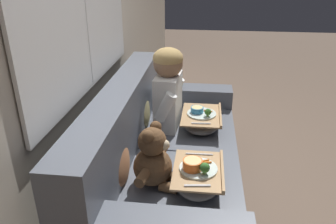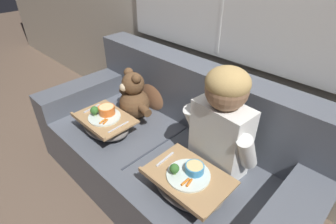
% 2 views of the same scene
% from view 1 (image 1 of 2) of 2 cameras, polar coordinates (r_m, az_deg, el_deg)
% --- Properties ---
extents(ground_plane, '(14.00, 14.00, 0.00)m').
position_cam_1_polar(ground_plane, '(2.60, 0.63, -14.65)').
color(ground_plane, brown).
extents(wall_back_with_window, '(8.00, 0.08, 2.60)m').
position_cam_1_polar(wall_back_with_window, '(2.18, -15.15, 15.15)').
color(wall_back_with_window, beige).
rests_on(wall_back_with_window, ground_plane).
extents(couch, '(1.99, 0.94, 0.88)m').
position_cam_1_polar(couch, '(2.42, -0.98, -8.77)').
color(couch, '#565B66').
rests_on(couch, ground_plane).
extents(throw_pillow_behind_child, '(0.34, 0.16, 0.35)m').
position_cam_1_polar(throw_pillow_behind_child, '(2.66, -4.57, 0.95)').
color(throw_pillow_behind_child, tan).
rests_on(throw_pillow_behind_child, couch).
extents(throw_pillow_behind_teddy, '(0.35, 0.17, 0.36)m').
position_cam_1_polar(throw_pillow_behind_teddy, '(1.99, -8.82, -7.88)').
color(throw_pillow_behind_teddy, '#B2754C').
rests_on(throw_pillow_behind_teddy, couch).
extents(child_figure, '(0.47, 0.24, 0.65)m').
position_cam_1_polar(child_figure, '(2.56, 0.03, 4.74)').
color(child_figure, white).
rests_on(child_figure, couch).
extents(teddy_bear, '(0.42, 0.30, 0.39)m').
position_cam_1_polar(teddy_bear, '(1.95, -2.55, -8.32)').
color(teddy_bear, brown).
rests_on(teddy_bear, couch).
extents(lap_tray_child, '(0.44, 0.31, 0.19)m').
position_cam_1_polar(lap_tray_child, '(2.65, 5.82, -1.42)').
color(lap_tray_child, slate).
rests_on(lap_tray_child, child_figure).
extents(lap_tray_teddy, '(0.42, 0.29, 0.20)m').
position_cam_1_polar(lap_tray_teddy, '(1.98, 5.23, -11.08)').
color(lap_tray_teddy, slate).
rests_on(lap_tray_teddy, teddy_bear).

